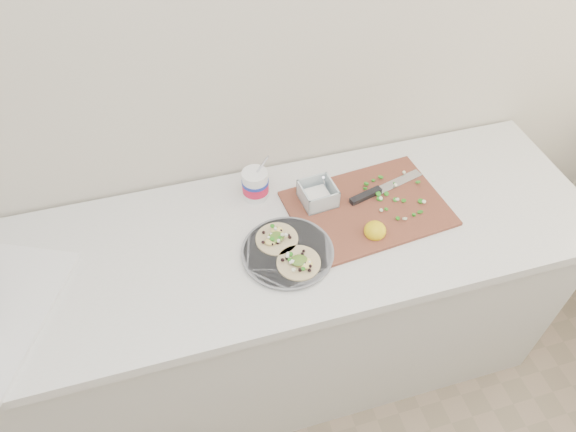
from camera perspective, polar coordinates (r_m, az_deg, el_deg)
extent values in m
cube|color=beige|center=(1.58, -10.35, 14.36)|extent=(3.50, 0.05, 2.60)
cube|color=beige|center=(2.01, -5.67, -11.55)|extent=(2.40, 0.62, 0.86)
cube|color=silver|center=(1.63, -6.67, -4.00)|extent=(2.44, 0.66, 0.04)
cylinder|color=slate|center=(1.58, -0.05, -4.09)|extent=(0.27, 0.27, 0.01)
cylinder|color=slate|center=(1.58, -0.05, -3.97)|extent=(0.29, 0.29, 0.00)
cylinder|color=white|center=(1.72, -3.66, 3.53)|extent=(0.09, 0.09, 0.11)
cylinder|color=red|center=(1.73, -3.65, 3.40)|extent=(0.09, 0.09, 0.04)
cylinder|color=#192D99|center=(1.72, -3.68, 3.84)|extent=(0.09, 0.09, 0.01)
cube|color=brown|center=(1.73, 8.82, 0.87)|extent=(0.54, 0.40, 0.01)
cube|color=white|center=(1.71, 3.32, 2.19)|extent=(0.07, 0.07, 0.03)
ellipsoid|color=yellow|center=(1.64, 9.67, -1.46)|extent=(0.07, 0.07, 0.06)
cube|color=silver|center=(1.83, 12.18, 3.74)|extent=(0.19, 0.08, 0.00)
cube|color=black|center=(1.75, 8.62, 2.25)|extent=(0.12, 0.06, 0.02)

